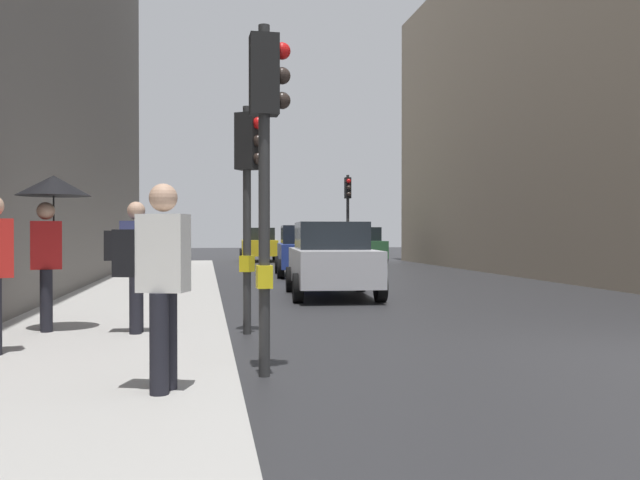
{
  "coord_description": "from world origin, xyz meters",
  "views": [
    {
      "loc": [
        -5.37,
        -7.27,
        1.51
      ],
      "look_at": [
        -2.38,
        10.45,
        1.31
      ],
      "focal_mm": 38.14,
      "sensor_mm": 36.0,
      "label": 1
    }
  ],
  "objects_px": {
    "car_silver_hatchback": "(332,259)",
    "pedestrian_with_black_backpack": "(158,274)",
    "pedestrian_with_grey_backpack": "(133,259)",
    "car_green_estate": "(359,246)",
    "car_blue_van": "(305,251)",
    "car_yellow_taxi": "(259,245)",
    "pedestrian_with_umbrella": "(51,209)",
    "traffic_light_near_left": "(266,135)",
    "traffic_light_near_right": "(248,177)",
    "traffic_light_far_median": "(348,205)"
  },
  "relations": [
    {
      "from": "car_silver_hatchback",
      "to": "pedestrian_with_black_backpack",
      "type": "height_order",
      "value": "pedestrian_with_black_backpack"
    },
    {
      "from": "pedestrian_with_grey_backpack",
      "to": "car_green_estate",
      "type": "bearing_deg",
      "value": 69.84
    },
    {
      "from": "car_blue_van",
      "to": "car_yellow_taxi",
      "type": "relative_size",
      "value": 1.01
    },
    {
      "from": "car_yellow_taxi",
      "to": "pedestrian_with_grey_backpack",
      "type": "xyz_separation_m",
      "value": [
        -3.74,
        -26.43,
        0.29
      ]
    },
    {
      "from": "car_yellow_taxi",
      "to": "pedestrian_with_umbrella",
      "type": "relative_size",
      "value": 2.0
    },
    {
      "from": "pedestrian_with_grey_backpack",
      "to": "traffic_light_near_left",
      "type": "bearing_deg",
      "value": -55.32
    },
    {
      "from": "car_silver_hatchback",
      "to": "car_yellow_taxi",
      "type": "bearing_deg",
      "value": 90.49
    },
    {
      "from": "car_blue_van",
      "to": "pedestrian_with_black_backpack",
      "type": "height_order",
      "value": "pedestrian_with_black_backpack"
    },
    {
      "from": "traffic_light_near_left",
      "to": "car_green_estate",
      "type": "bearing_deg",
      "value": 74.98
    },
    {
      "from": "traffic_light_near_right",
      "to": "traffic_light_near_left",
      "type": "height_order",
      "value": "traffic_light_near_left"
    },
    {
      "from": "car_blue_van",
      "to": "pedestrian_with_grey_backpack",
      "type": "distance_m",
      "value": 14.77
    },
    {
      "from": "car_silver_hatchback",
      "to": "car_green_estate",
      "type": "height_order",
      "value": "same"
    },
    {
      "from": "traffic_light_near_right",
      "to": "pedestrian_with_grey_backpack",
      "type": "height_order",
      "value": "traffic_light_near_right"
    },
    {
      "from": "traffic_light_near_left",
      "to": "traffic_light_near_right",
      "type": "bearing_deg",
      "value": 90.05
    },
    {
      "from": "traffic_light_near_right",
      "to": "pedestrian_with_black_backpack",
      "type": "height_order",
      "value": "traffic_light_near_right"
    },
    {
      "from": "car_blue_van",
      "to": "pedestrian_with_grey_backpack",
      "type": "height_order",
      "value": "pedestrian_with_grey_backpack"
    },
    {
      "from": "pedestrian_with_umbrella",
      "to": "pedestrian_with_black_backpack",
      "type": "distance_m",
      "value": 4.32
    },
    {
      "from": "car_blue_van",
      "to": "pedestrian_with_umbrella",
      "type": "bearing_deg",
      "value": -111.95
    },
    {
      "from": "traffic_light_near_left",
      "to": "car_blue_van",
      "type": "bearing_deg",
      "value": 80.32
    },
    {
      "from": "pedestrian_with_umbrella",
      "to": "car_green_estate",
      "type": "bearing_deg",
      "value": 66.98
    },
    {
      "from": "car_blue_van",
      "to": "car_yellow_taxi",
      "type": "bearing_deg",
      "value": 93.05
    },
    {
      "from": "traffic_light_far_median",
      "to": "pedestrian_with_umbrella",
      "type": "height_order",
      "value": "traffic_light_far_median"
    },
    {
      "from": "pedestrian_with_black_backpack",
      "to": "pedestrian_with_grey_backpack",
      "type": "bearing_deg",
      "value": 99.22
    },
    {
      "from": "traffic_light_near_left",
      "to": "car_green_estate",
      "type": "relative_size",
      "value": 0.87
    },
    {
      "from": "traffic_light_near_right",
      "to": "car_blue_van",
      "type": "distance_m",
      "value": 13.78
    },
    {
      "from": "car_silver_hatchback",
      "to": "pedestrian_with_umbrella",
      "type": "height_order",
      "value": "pedestrian_with_umbrella"
    },
    {
      "from": "traffic_light_near_right",
      "to": "pedestrian_with_grey_backpack",
      "type": "bearing_deg",
      "value": -156.77
    },
    {
      "from": "car_green_estate",
      "to": "pedestrian_with_grey_backpack",
      "type": "bearing_deg",
      "value": -110.16
    },
    {
      "from": "car_yellow_taxi",
      "to": "pedestrian_with_black_backpack",
      "type": "height_order",
      "value": "pedestrian_with_black_backpack"
    },
    {
      "from": "traffic_light_far_median",
      "to": "car_green_estate",
      "type": "distance_m",
      "value": 5.68
    },
    {
      "from": "car_green_estate",
      "to": "pedestrian_with_black_backpack",
      "type": "height_order",
      "value": "pedestrian_with_black_backpack"
    },
    {
      "from": "traffic_light_far_median",
      "to": "pedestrian_with_grey_backpack",
      "type": "relative_size",
      "value": 2.16
    },
    {
      "from": "traffic_light_near_left",
      "to": "pedestrian_with_grey_backpack",
      "type": "distance_m",
      "value": 3.13
    },
    {
      "from": "traffic_light_far_median",
      "to": "pedestrian_with_umbrella",
      "type": "distance_m",
      "value": 18.59
    },
    {
      "from": "car_yellow_taxi",
      "to": "car_silver_hatchback",
      "type": "xyz_separation_m",
      "value": [
        0.17,
        -20.05,
        0.0
      ]
    },
    {
      "from": "car_blue_van",
      "to": "traffic_light_near_left",
      "type": "bearing_deg",
      "value": -99.68
    },
    {
      "from": "traffic_light_near_left",
      "to": "car_yellow_taxi",
      "type": "bearing_deg",
      "value": 85.74
    },
    {
      "from": "traffic_light_far_median",
      "to": "pedestrian_with_black_backpack",
      "type": "relative_size",
      "value": 2.16
    },
    {
      "from": "traffic_light_near_right",
      "to": "traffic_light_near_left",
      "type": "relative_size",
      "value": 0.92
    },
    {
      "from": "traffic_light_far_median",
      "to": "car_silver_hatchback",
      "type": "height_order",
      "value": "traffic_light_far_median"
    },
    {
      "from": "traffic_light_near_right",
      "to": "traffic_light_near_left",
      "type": "bearing_deg",
      "value": -89.95
    },
    {
      "from": "pedestrian_with_black_backpack",
      "to": "traffic_light_far_median",
      "type": "bearing_deg",
      "value": 73.81
    },
    {
      "from": "traffic_light_far_median",
      "to": "pedestrian_with_black_backpack",
      "type": "distance_m",
      "value": 21.7
    },
    {
      "from": "traffic_light_near_left",
      "to": "traffic_light_far_median",
      "type": "bearing_deg",
      "value": 75.65
    },
    {
      "from": "traffic_light_near_left",
      "to": "car_blue_van",
      "type": "xyz_separation_m",
      "value": [
        2.8,
        16.41,
        -1.66
      ]
    },
    {
      "from": "car_silver_hatchback",
      "to": "car_green_estate",
      "type": "relative_size",
      "value": 1.02
    },
    {
      "from": "traffic_light_near_right",
      "to": "pedestrian_with_black_backpack",
      "type": "xyz_separation_m",
      "value": [
        -1.02,
        -4.2,
        -1.17
      ]
    },
    {
      "from": "traffic_light_near_left",
      "to": "car_green_estate",
      "type": "height_order",
      "value": "traffic_light_near_left"
    },
    {
      "from": "car_yellow_taxi",
      "to": "traffic_light_near_left",
      "type": "bearing_deg",
      "value": -94.26
    },
    {
      "from": "traffic_light_near_right",
      "to": "car_green_estate",
      "type": "height_order",
      "value": "traffic_light_near_right"
    }
  ]
}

